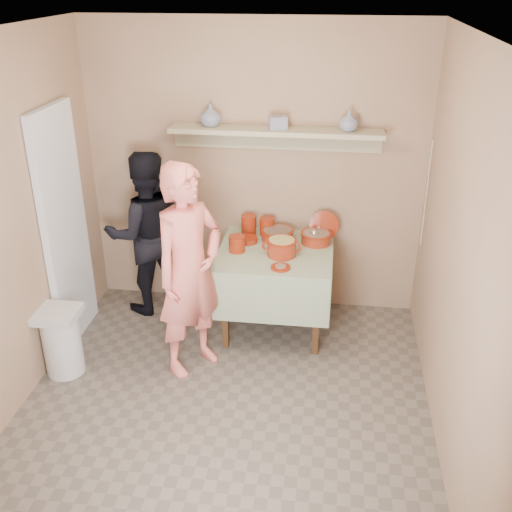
% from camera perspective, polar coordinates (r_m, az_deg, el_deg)
% --- Properties ---
extents(ground, '(3.50, 3.50, 0.00)m').
position_cam_1_polar(ground, '(4.49, -3.28, -15.12)').
color(ground, '#64594E').
rests_on(ground, ground).
extents(tile_panel, '(0.06, 0.70, 2.00)m').
position_cam_1_polar(tile_panel, '(5.16, -17.73, 2.48)').
color(tile_panel, silver).
rests_on(tile_panel, ground).
extents(plate_stack_a, '(0.14, 0.14, 0.18)m').
position_cam_1_polar(plate_stack_a, '(5.38, -0.70, 3.00)').
color(plate_stack_a, maroon).
rests_on(plate_stack_a, serving_table).
extents(plate_stack_b, '(0.13, 0.13, 0.16)m').
position_cam_1_polar(plate_stack_b, '(5.37, 1.06, 2.85)').
color(plate_stack_b, maroon).
rests_on(plate_stack_b, serving_table).
extents(bowl_stack, '(0.14, 0.14, 0.14)m').
position_cam_1_polar(bowl_stack, '(5.05, -1.83, 1.17)').
color(bowl_stack, maroon).
rests_on(bowl_stack, serving_table).
extents(empty_bowl, '(0.17, 0.17, 0.05)m').
position_cam_1_polar(empty_bowl, '(5.24, -0.78, 1.58)').
color(empty_bowl, maroon).
rests_on(empty_bowl, serving_table).
extents(propped_lid, '(0.26, 0.09, 0.26)m').
position_cam_1_polar(propped_lid, '(5.32, 6.50, 2.92)').
color(propped_lid, maroon).
rests_on(propped_lid, serving_table).
extents(vase_right, '(0.20, 0.20, 0.17)m').
position_cam_1_polar(vase_right, '(5.07, 8.83, 12.60)').
color(vase_right, navy).
rests_on(vase_right, wall_shelf).
extents(vase_left, '(0.25, 0.25, 0.19)m').
position_cam_1_polar(vase_left, '(5.19, -4.37, 13.23)').
color(vase_left, navy).
rests_on(vase_left, wall_shelf).
extents(ceramic_box, '(0.17, 0.14, 0.10)m').
position_cam_1_polar(ceramic_box, '(5.09, 2.09, 12.56)').
color(ceramic_box, navy).
rests_on(ceramic_box, wall_shelf).
extents(person_cook, '(0.70, 0.74, 1.71)m').
position_cam_1_polar(person_cook, '(4.58, -6.35, -1.45)').
color(person_cook, '#EB6F65').
rests_on(person_cook, ground).
extents(person_helper, '(0.92, 0.85, 1.53)m').
position_cam_1_polar(person_helper, '(5.51, -10.40, 2.13)').
color(person_helper, black).
rests_on(person_helper, ground).
extents(room_shell, '(3.04, 3.54, 2.62)m').
position_cam_1_polar(room_shell, '(3.64, -3.91, 4.42)').
color(room_shell, '#A38064').
rests_on(room_shell, ground).
extents(serving_table, '(0.97, 0.97, 0.76)m').
position_cam_1_polar(serving_table, '(5.16, 1.88, -0.61)').
color(serving_table, '#4C2D16').
rests_on(serving_table, ground).
extents(cazuela_meat_a, '(0.30, 0.30, 0.10)m').
position_cam_1_polar(cazuela_meat_a, '(5.28, 2.04, 2.14)').
color(cazuela_meat_a, maroon).
rests_on(cazuela_meat_a, serving_table).
extents(cazuela_meat_b, '(0.28, 0.28, 0.10)m').
position_cam_1_polar(cazuela_meat_b, '(5.24, 5.75, 1.83)').
color(cazuela_meat_b, maroon).
rests_on(cazuela_meat_b, serving_table).
extents(ladle, '(0.08, 0.26, 0.19)m').
position_cam_1_polar(ladle, '(5.19, 5.60, 2.22)').
color(ladle, silver).
rests_on(ladle, cazuela_meat_b).
extents(cazuela_rice, '(0.33, 0.25, 0.14)m').
position_cam_1_polar(cazuela_rice, '(4.98, 2.45, 0.94)').
color(cazuela_rice, maroon).
rests_on(cazuela_rice, serving_table).
extents(front_plate, '(0.16, 0.16, 0.03)m').
position_cam_1_polar(front_plate, '(4.79, 2.35, -1.08)').
color(front_plate, maroon).
rests_on(front_plate, serving_table).
extents(wall_shelf, '(1.80, 0.25, 0.21)m').
position_cam_1_polar(wall_shelf, '(5.16, 1.91, 11.60)').
color(wall_shelf, tan).
rests_on(wall_shelf, room_shell).
extents(trash_bin, '(0.32, 0.32, 0.56)m').
position_cam_1_polar(trash_bin, '(4.99, -17.99, -7.71)').
color(trash_bin, silver).
rests_on(trash_bin, ground).
extents(electrical_cord, '(0.01, 0.05, 0.90)m').
position_cam_1_polar(electrical_cord, '(5.15, 15.91, 5.67)').
color(electrical_cord, silver).
rests_on(electrical_cord, wall_shelf).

